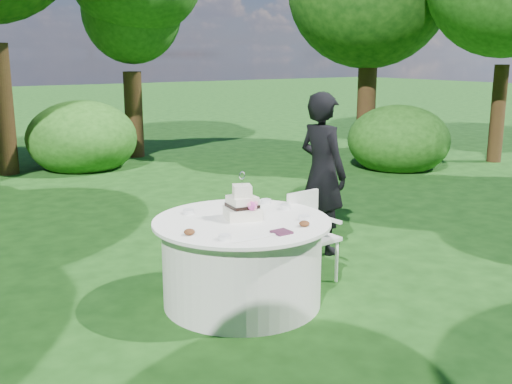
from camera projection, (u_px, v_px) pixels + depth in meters
ground at (242, 302)px, 5.39m from camera, size 80.00×80.00×0.00m
napkins at (282, 232)px, 4.83m from camera, size 0.14×0.14×0.02m
feather_plume at (256, 237)px, 4.70m from camera, size 0.48×0.07×0.01m
guest at (322, 173)px, 6.63m from camera, size 0.47×0.68×1.79m
table at (242, 261)px, 5.30m from camera, size 1.56×1.56×0.77m
cake at (243, 206)px, 5.25m from camera, size 0.37×0.37×0.42m
chair at (309, 229)px, 5.84m from camera, size 0.42×0.41×0.87m
votives at (254, 214)px, 5.33m from camera, size 1.05×0.95×0.04m
petal_cups at (248, 228)px, 4.90m from camera, size 1.00×0.42×0.05m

